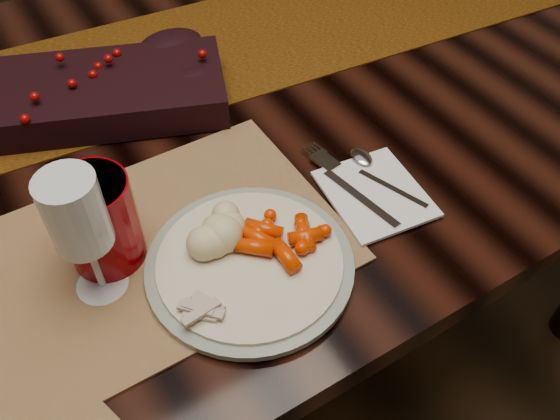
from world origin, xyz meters
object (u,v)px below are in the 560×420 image
baby_carrots (280,245)px  napkin (375,194)px  turkey_shreds (211,307)px  wine_glass (85,239)px  centerpiece (110,88)px  dinner_plate (250,264)px  placemat_main (166,245)px  mashed_potatoes (217,225)px  dining_table (195,262)px  red_cup (99,222)px

baby_carrots → napkin: baby_carrots is taller
turkey_shreds → wine_glass: size_ratio=0.37×
centerpiece → dinner_plate: (0.03, -0.39, -0.03)m
placemat_main → wine_glass: size_ratio=2.40×
placemat_main → baby_carrots: size_ratio=4.20×
dinner_plate → napkin: bearing=5.0°
placemat_main → mashed_potatoes: size_ratio=5.23×
mashed_potatoes → napkin: (0.22, -0.03, -0.04)m
baby_carrots → napkin: size_ratio=0.71×
mashed_potatoes → napkin: bearing=-8.6°
placemat_main → dinner_plate: (0.07, -0.09, 0.01)m
mashed_potatoes → wine_glass: (-0.15, 0.02, 0.05)m
mashed_potatoes → dining_table: bearing=79.3°
napkin → red_cup: (-0.35, 0.09, 0.06)m
placemat_main → mashed_potatoes: (0.06, -0.04, 0.04)m
placemat_main → wine_glass: (-0.09, -0.02, 0.09)m
placemat_main → wine_glass: wine_glass is taller
centerpiece → red_cup: size_ratio=2.83×
turkey_shreds → red_cup: size_ratio=0.53×
napkin → baby_carrots: bearing=-164.8°
placemat_main → baby_carrots: (0.11, -0.10, 0.03)m
centerpiece → baby_carrots: size_ratio=3.42×
red_cup → baby_carrots: bearing=-32.8°
baby_carrots → red_cup: size_ratio=0.83×
mashed_potatoes → turkey_shreds: mashed_potatoes is taller
dinner_plate → wine_glass: wine_glass is taller
red_cup → wine_glass: size_ratio=0.69×
centerpiece → baby_carrots: (0.07, -0.40, -0.01)m
mashed_potatoes → wine_glass: 0.16m
baby_carrots → dining_table: bearing=90.9°
dinner_plate → wine_glass: bearing=156.6°
turkey_shreds → napkin: 0.29m
centerpiece → dinner_plate: 0.39m
baby_carrots → napkin: (0.17, 0.02, -0.02)m
turkey_shreds → wine_glass: bearing=129.6°
red_cup → mashed_potatoes: bearing=-25.1°
dining_table → mashed_potatoes: size_ratio=21.78×
placemat_main → baby_carrots: baby_carrots is taller
baby_carrots → centerpiece: bearing=99.7°
red_cup → wine_glass: (-0.02, -0.04, 0.02)m
dining_table → dinner_plate: size_ratio=7.00×
dinner_plate → wine_glass: size_ratio=1.42×
placemat_main → napkin: napkin is taller
centerpiece → napkin: size_ratio=2.42×
napkin → wine_glass: (-0.37, 0.05, 0.08)m
turkey_shreds → centerpiece: bearing=84.2°
dinner_plate → napkin: (0.21, 0.02, -0.00)m
mashed_potatoes → red_cup: bearing=154.9°
dining_table → red_cup: (-0.17, -0.21, 0.44)m
napkin → red_cup: size_ratio=1.17×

